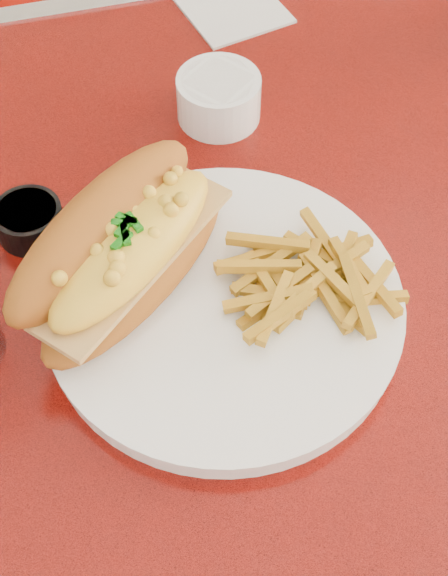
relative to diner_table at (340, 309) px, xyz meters
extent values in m
plane|color=silver|center=(0.00, 0.00, -0.61)|extent=(8.00, 8.00, 0.00)
cube|color=red|center=(0.00, 0.00, 0.14)|extent=(1.20, 0.80, 0.04)
cylinder|color=white|center=(0.00, 0.00, -0.24)|extent=(0.09, 0.09, 0.72)
cylinder|color=white|center=(0.00, 0.00, -0.59)|extent=(0.52, 0.52, 0.03)
cube|color=#A2150A|center=(0.00, 0.78, -0.38)|extent=(1.20, 0.50, 0.45)
cylinder|color=white|center=(-0.16, -0.08, 0.17)|extent=(0.33, 0.33, 0.02)
cylinder|color=white|center=(-0.16, -0.08, 0.18)|extent=(0.34, 0.34, 0.00)
ellipsoid|color=#AD5F1B|center=(-0.22, -0.04, 0.20)|extent=(0.22, 0.21, 0.05)
cube|color=tan|center=(-0.22, -0.04, 0.22)|extent=(0.19, 0.18, 0.01)
ellipsoid|color=yellow|center=(-0.22, -0.04, 0.24)|extent=(0.19, 0.18, 0.05)
ellipsoid|color=#AD5F1B|center=(-0.24, -0.02, 0.24)|extent=(0.23, 0.21, 0.09)
cube|color=silver|center=(-0.08, -0.07, 0.18)|extent=(0.03, 0.10, 0.00)
cube|color=silver|center=(-0.10, -0.02, 0.18)|extent=(0.02, 0.03, 0.00)
cylinder|color=white|center=(-0.09, 0.17, 0.19)|extent=(0.11, 0.11, 0.05)
cylinder|color=black|center=(-0.09, 0.17, 0.21)|extent=(0.09, 0.09, 0.01)
cylinder|color=black|center=(-0.30, 0.06, 0.18)|extent=(0.07, 0.07, 0.03)
cylinder|color=#F58959|center=(-0.30, 0.06, 0.19)|extent=(0.06, 0.06, 0.01)
cube|color=silver|center=(-0.03, 0.34, 0.16)|extent=(0.13, 0.13, 0.00)
camera|label=1|loc=(-0.26, -0.45, 0.74)|focal=50.00mm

